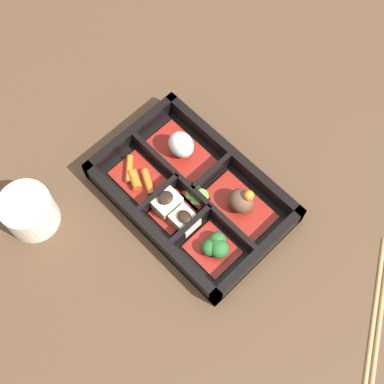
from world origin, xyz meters
name	(u,v)px	position (x,y,z in m)	size (l,w,h in m)	color
ground_plane	(192,198)	(0.00, 0.00, 0.00)	(3.00, 3.00, 0.00)	#4C3523
bento_base	(192,197)	(0.00, 0.00, 0.01)	(0.30, 0.19, 0.01)	black
bento_rim	(191,194)	(0.00, 0.00, 0.02)	(0.30, 0.19, 0.04)	black
bowl_rice	(181,147)	(-0.07, 0.04, 0.03)	(0.11, 0.06, 0.05)	maroon
bowl_stew	(241,203)	(0.07, 0.04, 0.03)	(0.11, 0.06, 0.05)	maroon
bowl_carrots	(138,178)	(-0.08, -0.04, 0.02)	(0.08, 0.06, 0.02)	maroon
bowl_tofu	(174,210)	(0.00, -0.04, 0.03)	(0.08, 0.06, 0.04)	maroon
bowl_greens	(215,247)	(0.09, -0.04, 0.03)	(0.07, 0.06, 0.03)	maroon
bowl_pickles	(196,197)	(0.01, 0.00, 0.02)	(0.04, 0.03, 0.01)	maroon
tea_cup	(29,211)	(-0.15, -0.20, 0.03)	(0.08, 0.08, 0.07)	beige
chopsticks	(379,310)	(0.32, 0.07, 0.00)	(0.13, 0.20, 0.01)	#A87F51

